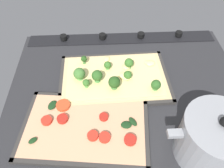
{
  "coord_description": "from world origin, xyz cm",
  "views": [
    {
      "loc": [
        7.7,
        45.05,
        56.97
      ],
      "look_at": [
        5.41,
        -1.23,
        3.68
      ],
      "focal_mm": 35.22,
      "sensor_mm": 36.0,
      "label": 1
    }
  ],
  "objects": [
    {
      "name": "ground_plane",
      "position": [
        0.0,
        0.0,
        -1.5
      ],
      "size": [
        79.76,
        65.6,
        3.0
      ],
      "primitive_type": "cube",
      "color": "#28282B"
    },
    {
      "name": "stove_control_panel",
      "position": [
        0.0,
        -29.3,
        0.55
      ],
      "size": [
        76.57,
        7.0,
        2.6
      ],
      "color": "black",
      "rests_on": "ground_plane"
    },
    {
      "name": "cooking_pot",
      "position": [
        -18.45,
        20.97,
        7.02
      ],
      "size": [
        24.02,
        17.16,
        16.33
      ],
      "color": "gray",
      "rests_on": "ground_plane"
    },
    {
      "name": "broccoli_pizza",
      "position": [
        4.66,
        -6.18,
        1.89
      ],
      "size": [
        35.72,
        22.98,
        5.93
      ],
      "color": "#D3B77F",
      "rests_on": "baking_tray_front"
    },
    {
      "name": "veggie_pizza_back",
      "position": [
        13.89,
        12.28,
        1.07
      ],
      "size": [
        36.22,
        24.61,
        1.9
      ],
      "color": "tan",
      "rests_on": "baking_tray_back"
    },
    {
      "name": "baking_tray_back",
      "position": [
        13.85,
        12.4,
        0.37
      ],
      "size": [
        38.87,
        27.26,
        1.3
      ],
      "color": "#33302D",
      "rests_on": "ground_plane"
    },
    {
      "name": "baking_tray_front",
      "position": [
        4.41,
        -6.46,
        0.37
      ],
      "size": [
        38.18,
        25.45,
        1.3
      ],
      "color": "#33302D",
      "rests_on": "ground_plane"
    }
  ]
}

